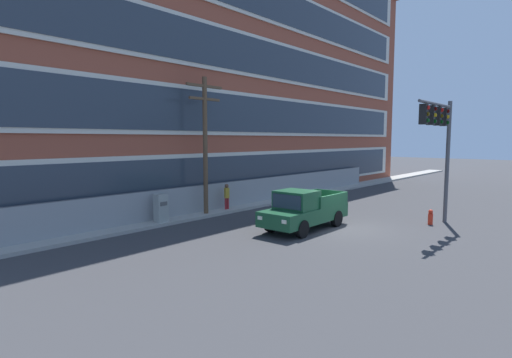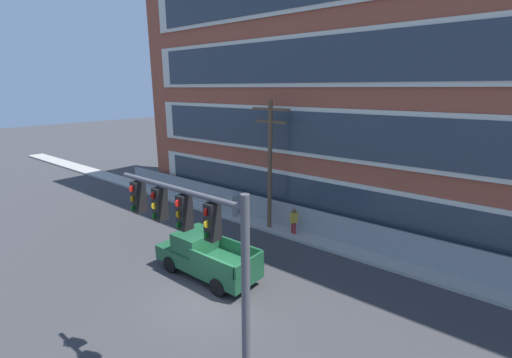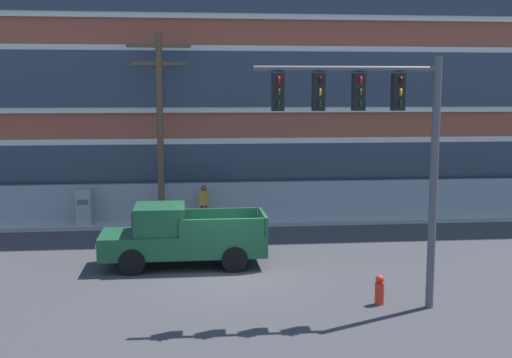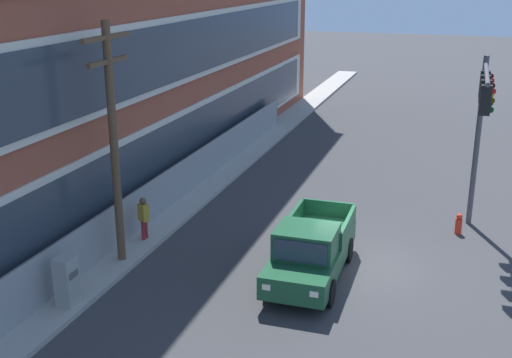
% 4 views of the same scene
% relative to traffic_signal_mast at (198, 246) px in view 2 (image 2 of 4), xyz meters
% --- Properties ---
extents(ground_plane, '(160.00, 160.00, 0.00)m').
position_rel_traffic_signal_mast_xyz_m(ground_plane, '(-3.36, 3.43, -4.67)').
color(ground_plane, '#38383A').
extents(sidewalk_building_side, '(80.00, 1.70, 0.16)m').
position_rel_traffic_signal_mast_xyz_m(sidewalk_building_side, '(-3.36, 11.07, -4.59)').
color(sidewalk_building_side, '#9E9B93').
rests_on(sidewalk_building_side, ground).
extents(brick_mill_building, '(41.92, 8.84, 19.75)m').
position_rel_traffic_signal_mast_xyz_m(brick_mill_building, '(2.39, 16.04, 5.21)').
color(brick_mill_building, brown).
rests_on(brick_mill_building, ground).
extents(chain_link_fence, '(35.43, 0.06, 1.73)m').
position_rel_traffic_signal_mast_xyz_m(chain_link_fence, '(-3.37, 11.36, -3.79)').
color(chain_link_fence, gray).
rests_on(chain_link_fence, ground).
extents(traffic_signal_mast, '(4.62, 0.43, 6.31)m').
position_rel_traffic_signal_mast_xyz_m(traffic_signal_mast, '(0.00, 0.00, 0.00)').
color(traffic_signal_mast, '#4C4C51').
rests_on(traffic_signal_mast, ground).
extents(pickup_truck_dark_green, '(5.22, 2.06, 1.96)m').
position_rel_traffic_signal_mast_xyz_m(pickup_truck_dark_green, '(-4.87, 4.64, -3.74)').
color(pickup_truck_dark_green, '#194C2D').
rests_on(pickup_truck_dark_green, ground).
extents(utility_pole_near_corner, '(2.53, 0.26, 7.78)m').
position_rel_traffic_signal_mast_xyz_m(utility_pole_near_corner, '(-5.69, 10.74, -0.33)').
color(utility_pole_near_corner, brown).
rests_on(utility_pole_near_corner, ground).
extents(electrical_cabinet, '(0.60, 0.50, 1.60)m').
position_rel_traffic_signal_mast_xyz_m(electrical_cabinet, '(-8.79, 10.69, -3.87)').
color(electrical_cabinet, '#939993').
rests_on(electrical_cabinet, ground).
extents(pedestrian_near_cabinet, '(0.41, 0.47, 1.69)m').
position_rel_traffic_signal_mast_xyz_m(pedestrian_near_cabinet, '(-3.97, 10.80, -3.70)').
color(pedestrian_near_cabinet, maroon).
rests_on(pedestrian_near_cabinet, ground).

